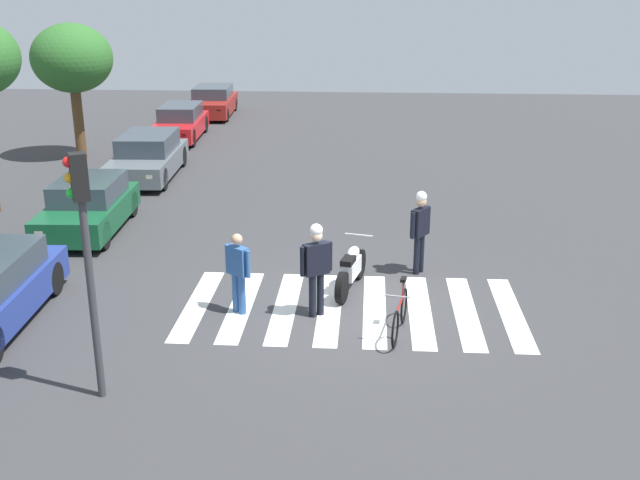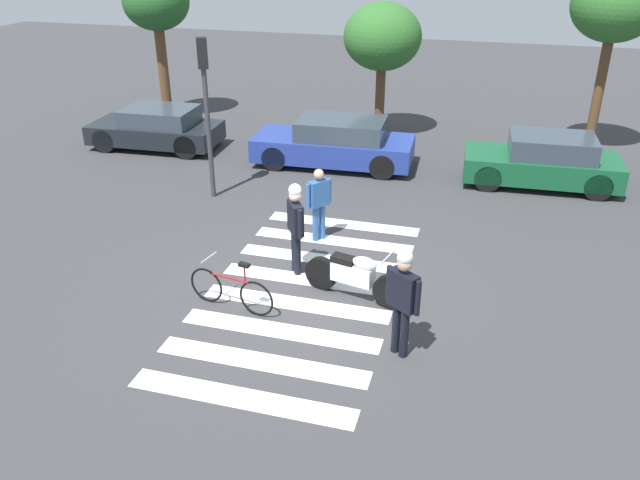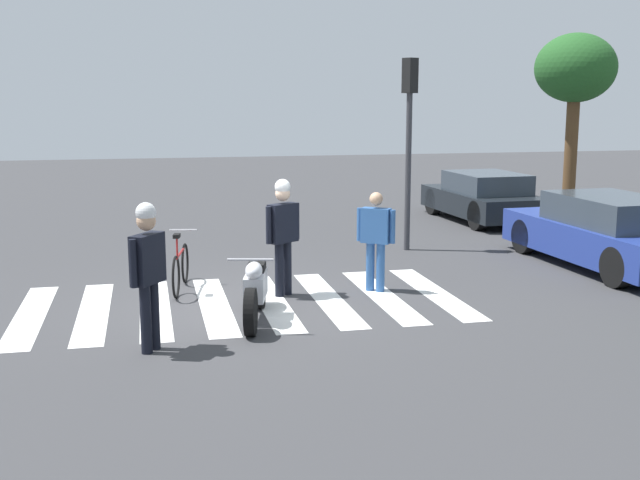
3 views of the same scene
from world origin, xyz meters
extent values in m
plane|color=#38383A|center=(0.00, 0.00, 0.00)|extent=(60.00, 60.00, 0.00)
cylinder|color=black|center=(1.67, -0.11, 0.33)|extent=(0.67, 0.29, 0.65)
cylinder|color=black|center=(0.29, 0.22, 0.33)|extent=(0.67, 0.29, 0.65)
cube|color=silver|center=(0.93, 0.07, 0.51)|extent=(0.84, 0.46, 0.36)
ellipsoid|color=silver|center=(1.16, 0.02, 0.78)|extent=(0.52, 0.34, 0.24)
cube|color=black|center=(0.74, 0.11, 0.75)|extent=(0.48, 0.33, 0.12)
cylinder|color=#A5A5AD|center=(1.59, -0.09, 1.03)|extent=(0.18, 0.61, 0.04)
torus|color=black|center=(-1.61, -0.81, 0.34)|extent=(0.68, 0.17, 0.69)
torus|color=black|center=(-0.56, -1.00, 0.34)|extent=(0.68, 0.17, 0.69)
cylinder|color=maroon|center=(-1.09, -0.90, 0.62)|extent=(0.83, 0.19, 0.04)
cylinder|color=maroon|center=(-0.77, -0.96, 0.79)|extent=(0.04, 0.04, 0.34)
cube|color=black|center=(-0.77, -0.96, 0.97)|extent=(0.21, 0.13, 0.06)
cylinder|color=#99999E|center=(-1.51, -0.83, 0.94)|extent=(0.11, 0.46, 0.03)
cylinder|color=black|center=(-0.31, 0.62, 0.44)|extent=(0.14, 0.14, 0.88)
cylinder|color=black|center=(-0.41, 0.77, 0.44)|extent=(0.14, 0.14, 0.88)
cube|color=black|center=(-0.36, 0.70, 1.19)|extent=(0.45, 0.54, 0.62)
sphere|color=beige|center=(-0.36, 0.70, 1.66)|extent=(0.24, 0.24, 0.24)
cylinder|color=black|center=(-0.19, 0.44, 1.19)|extent=(0.09, 0.09, 0.59)
cylinder|color=black|center=(-0.53, 0.95, 1.19)|extent=(0.09, 0.09, 0.59)
sphere|color=white|center=(-0.36, 0.70, 1.77)|extent=(0.25, 0.25, 0.25)
cylinder|color=black|center=(2.14, -1.48, 0.44)|extent=(0.14, 0.14, 0.88)
cylinder|color=black|center=(1.99, -1.38, 0.44)|extent=(0.14, 0.14, 0.88)
cube|color=black|center=(2.06, -1.43, 1.20)|extent=(0.54, 0.45, 0.63)
sphere|color=tan|center=(2.06, -1.43, 1.67)|extent=(0.24, 0.24, 0.24)
cylinder|color=black|center=(2.32, -1.60, 1.20)|extent=(0.09, 0.09, 0.59)
cylinder|color=black|center=(1.81, -1.26, 1.20)|extent=(0.09, 0.09, 0.59)
sphere|color=white|center=(2.06, -1.43, 1.78)|extent=(0.25, 0.25, 0.25)
cylinder|color=#2D5999|center=(-0.38, 2.16, 0.41)|extent=(0.14, 0.14, 0.81)
cylinder|color=#2D5999|center=(-0.28, 2.30, 0.41)|extent=(0.14, 0.14, 0.81)
cube|color=#2D5999|center=(-0.33, 2.23, 1.10)|extent=(0.44, 0.50, 0.58)
sphere|color=tan|center=(-0.33, 2.23, 1.54)|extent=(0.22, 0.22, 0.22)
cylinder|color=#2D5999|center=(-0.50, 2.00, 1.10)|extent=(0.09, 0.09, 0.55)
cylinder|color=#2D5999|center=(-0.16, 2.46, 1.10)|extent=(0.09, 0.09, 0.55)
cube|color=silver|center=(0.00, -3.15, 0.00)|extent=(3.52, 0.45, 0.01)
cube|color=silver|center=(0.00, -2.25, 0.00)|extent=(3.52, 0.45, 0.01)
cube|color=silver|center=(0.00, -1.35, 0.00)|extent=(3.52, 0.45, 0.01)
cube|color=silver|center=(0.00, -0.45, 0.00)|extent=(3.52, 0.45, 0.01)
cube|color=silver|center=(0.00, 0.45, 0.00)|extent=(3.52, 0.45, 0.01)
cube|color=silver|center=(0.00, 1.35, 0.00)|extent=(3.52, 0.45, 0.01)
cube|color=silver|center=(0.00, 2.25, 0.00)|extent=(3.52, 0.45, 0.01)
cube|color=silver|center=(0.00, 3.15, 0.00)|extent=(3.52, 0.45, 0.01)
cylinder|color=black|center=(-8.25, 6.22, 0.36)|extent=(0.73, 0.25, 0.72)
cylinder|color=black|center=(-8.33, 7.78, 0.36)|extent=(0.73, 0.25, 0.72)
cylinder|color=black|center=(-5.58, 6.34, 0.36)|extent=(0.73, 0.25, 0.72)
cylinder|color=black|center=(-5.66, 7.90, 0.36)|extent=(0.73, 0.25, 0.72)
cube|color=black|center=(-6.95, 7.06, 0.48)|extent=(4.01, 1.97, 0.56)
cube|color=#333D47|center=(-6.76, 7.07, 1.01)|extent=(2.19, 1.67, 0.50)
cube|color=#F2EDCC|center=(-8.85, 6.40, 0.56)|extent=(0.09, 0.20, 0.12)
cube|color=#F2EDCC|center=(-8.90, 7.54, 0.56)|extent=(0.09, 0.20, 0.12)
cylinder|color=black|center=(-2.74, 6.12, 0.35)|extent=(0.71, 0.25, 0.70)
cylinder|color=black|center=(-2.82, 7.70, 0.35)|extent=(0.71, 0.25, 0.70)
cylinder|color=black|center=(0.32, 6.26, 0.35)|extent=(0.71, 0.25, 0.70)
cylinder|color=black|center=(0.25, 7.84, 0.35)|extent=(0.71, 0.25, 0.70)
cube|color=navy|center=(-1.25, 6.98, 0.51)|extent=(4.59, 2.01, 0.64)
cube|color=#333D47|center=(-1.02, 6.99, 1.10)|extent=(2.51, 1.69, 0.53)
cube|color=#F2EDCC|center=(-3.43, 6.30, 0.61)|extent=(0.09, 0.20, 0.12)
cube|color=#F2EDCC|center=(-3.49, 7.45, 0.61)|extent=(0.09, 0.20, 0.12)
cylinder|color=black|center=(3.12, 6.16, 0.35)|extent=(0.72, 0.25, 0.71)
cylinder|color=black|center=(3.05, 7.67, 0.35)|extent=(0.72, 0.25, 0.71)
cylinder|color=black|center=(5.82, 6.29, 0.35)|extent=(0.72, 0.25, 0.71)
cylinder|color=black|center=(5.75, 7.80, 0.35)|extent=(0.72, 0.25, 0.71)
cube|color=#14512D|center=(4.44, 6.98, 0.51)|extent=(4.05, 1.91, 0.63)
cube|color=#333D47|center=(4.64, 6.99, 1.09)|extent=(2.21, 1.62, 0.54)
cube|color=#F2EDCC|center=(2.52, 6.34, 0.60)|extent=(0.09, 0.20, 0.12)
cube|color=#F2EDCC|center=(2.47, 7.44, 0.60)|extent=(0.09, 0.20, 0.12)
cylinder|color=#38383D|center=(-3.61, 3.89, 1.62)|extent=(0.12, 0.12, 3.24)
cube|color=black|center=(-3.61, 3.89, 3.59)|extent=(0.32, 0.32, 0.70)
sphere|color=red|center=(-3.67, 4.00, 3.82)|extent=(0.16, 0.16, 0.16)
sphere|color=orange|center=(-3.67, 4.00, 3.59)|extent=(0.16, 0.16, 0.16)
sphere|color=green|center=(-3.67, 4.00, 3.36)|extent=(0.16, 0.16, 0.16)
cylinder|color=brown|center=(-8.26, 10.26, 1.56)|extent=(0.35, 0.35, 3.11)
ellipsoid|color=#235623|center=(-8.26, 10.26, 3.94)|extent=(2.22, 2.22, 1.89)
cylinder|color=brown|center=(-0.55, 10.26, 1.11)|extent=(0.31, 0.31, 2.22)
ellipsoid|color=#2D6628|center=(-0.55, 10.26, 3.13)|extent=(2.43, 2.43, 2.06)
cylinder|color=brown|center=(5.96, 10.26, 1.68)|extent=(0.29, 0.29, 3.36)
ellipsoid|color=#2D6628|center=(5.96, 10.26, 4.27)|extent=(2.41, 2.41, 2.05)
camera|label=1|loc=(-14.00, -0.28, 6.33)|focal=42.74mm
camera|label=2|loc=(3.11, -9.89, 6.29)|focal=35.61mm
camera|label=3|loc=(11.89, -1.41, 3.18)|focal=44.34mm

